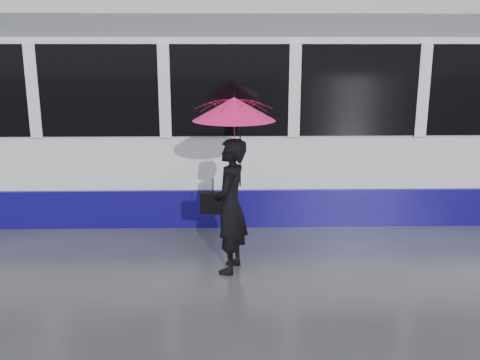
{
  "coord_description": "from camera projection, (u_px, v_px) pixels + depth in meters",
  "views": [
    {
      "loc": [
        0.3,
        -7.02,
        2.85
      ],
      "look_at": [
        0.46,
        0.01,
        1.1
      ],
      "focal_mm": 40.0,
      "sensor_mm": 36.0,
      "label": 1
    }
  ],
  "objects": [
    {
      "name": "woman",
      "position": [
        230.0,
        206.0,
        6.83
      ],
      "size": [
        0.56,
        0.72,
        1.75
      ],
      "primitive_type": "imported",
      "rotation": [
        0.0,
        0.0,
        -1.81
      ],
      "color": "black",
      "rests_on": "ground"
    },
    {
      "name": "rails",
      "position": [
        212.0,
        205.0,
        9.92
      ],
      "size": [
        34.0,
        1.51,
        0.02
      ],
      "color": "#3F3D38",
      "rests_on": "ground"
    },
    {
      "name": "handbag",
      "position": [
        213.0,
        203.0,
        6.83
      ],
      "size": [
        0.34,
        0.21,
        0.45
      ],
      "rotation": [
        0.0,
        0.0,
        -0.24
      ],
      "color": "black",
      "rests_on": "ground"
    },
    {
      "name": "tram",
      "position": [
        313.0,
        117.0,
        9.57
      ],
      "size": [
        26.0,
        2.56,
        3.35
      ],
      "color": "white",
      "rests_on": "ground"
    },
    {
      "name": "umbrella",
      "position": [
        234.0,
        125.0,
        6.58
      ],
      "size": [
        1.24,
        1.24,
        1.18
      ],
      "rotation": [
        0.0,
        0.0,
        -0.24
      ],
      "color": "#FF1556",
      "rests_on": "ground"
    },
    {
      "name": "ground",
      "position": [
        207.0,
        256.0,
        7.5
      ],
      "size": [
        90.0,
        90.0,
        0.0
      ],
      "primitive_type": "plane",
      "color": "#2C2D32",
      "rests_on": "ground"
    }
  ]
}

